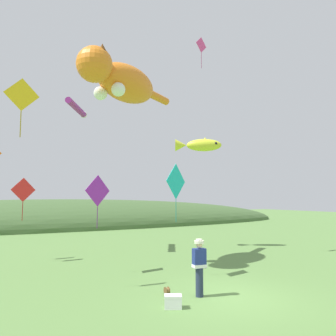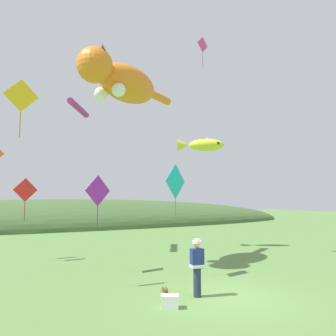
{
  "view_description": "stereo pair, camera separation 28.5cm",
  "coord_description": "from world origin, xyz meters",
  "px_view_note": "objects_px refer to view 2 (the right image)",
  "views": [
    {
      "loc": [
        -6.53,
        -8.38,
        3.07
      ],
      "look_at": [
        0.0,
        4.0,
        4.36
      ],
      "focal_mm": 35.0,
      "sensor_mm": 36.0,
      "label": 1
    },
    {
      "loc": [
        -6.27,
        -8.51,
        3.07
      ],
      "look_at": [
        0.0,
        4.0,
        4.36
      ],
      "focal_mm": 35.0,
      "sensor_mm": 36.0,
      "label": 2
    }
  ],
  "objects_px": {
    "kite_diamond_gold": "(21,96)",
    "kite_diamond_teal": "(175,182)",
    "kite_diamond_pink": "(203,45)",
    "kite_diamond_red": "(25,190)",
    "kite_giant_cat": "(121,81)",
    "kite_spool": "(165,290)",
    "kite_diamond_violet": "(98,191)",
    "festival_attendant": "(197,266)",
    "kite_tube_streamer": "(79,109)",
    "kite_fish_windsock": "(201,145)",
    "picnic_cooler": "(170,301)"
  },
  "relations": [
    {
      "from": "festival_attendant",
      "to": "kite_tube_streamer",
      "type": "xyz_separation_m",
      "value": [
        -1.69,
        10.62,
        7.48
      ]
    },
    {
      "from": "kite_diamond_red",
      "to": "kite_diamond_pink",
      "type": "relative_size",
      "value": 1.17
    },
    {
      "from": "kite_spool",
      "to": "picnic_cooler",
      "type": "relative_size",
      "value": 0.4
    },
    {
      "from": "kite_diamond_violet",
      "to": "kite_giant_cat",
      "type": "bearing_deg",
      "value": 40.51
    },
    {
      "from": "kite_fish_windsock",
      "to": "kite_diamond_pink",
      "type": "height_order",
      "value": "kite_diamond_pink"
    },
    {
      "from": "kite_spool",
      "to": "kite_diamond_pink",
      "type": "relative_size",
      "value": 0.13
    },
    {
      "from": "kite_diamond_teal",
      "to": "kite_diamond_pink",
      "type": "relative_size",
      "value": 1.3
    },
    {
      "from": "kite_tube_streamer",
      "to": "kite_diamond_red",
      "type": "xyz_separation_m",
      "value": [
        -2.89,
        -2.07,
        -4.98
      ]
    },
    {
      "from": "picnic_cooler",
      "to": "kite_tube_streamer",
      "type": "relative_size",
      "value": 0.19
    },
    {
      "from": "kite_diamond_gold",
      "to": "kite_diamond_teal",
      "type": "xyz_separation_m",
      "value": [
        5.73,
        -0.46,
        -2.82
      ]
    },
    {
      "from": "kite_diamond_teal",
      "to": "festival_attendant",
      "type": "bearing_deg",
      "value": -103.03
    },
    {
      "from": "kite_fish_windsock",
      "to": "kite_spool",
      "type": "bearing_deg",
      "value": -129.3
    },
    {
      "from": "picnic_cooler",
      "to": "kite_diamond_teal",
      "type": "distance_m",
      "value": 5.06
    },
    {
      "from": "festival_attendant",
      "to": "kite_fish_windsock",
      "type": "bearing_deg",
      "value": 56.64
    },
    {
      "from": "festival_attendant",
      "to": "kite_diamond_red",
      "type": "distance_m",
      "value": 10.02
    },
    {
      "from": "kite_tube_streamer",
      "to": "kite_diamond_violet",
      "type": "height_order",
      "value": "kite_tube_streamer"
    },
    {
      "from": "picnic_cooler",
      "to": "kite_diamond_pink",
      "type": "distance_m",
      "value": 13.97
    },
    {
      "from": "festival_attendant",
      "to": "kite_spool",
      "type": "bearing_deg",
      "value": 137.94
    },
    {
      "from": "kite_giant_cat",
      "to": "kite_diamond_gold",
      "type": "distance_m",
      "value": 5.62
    },
    {
      "from": "festival_attendant",
      "to": "kite_diamond_red",
      "type": "relative_size",
      "value": 0.86
    },
    {
      "from": "kite_fish_windsock",
      "to": "kite_diamond_violet",
      "type": "distance_m",
      "value": 9.1
    },
    {
      "from": "kite_diamond_red",
      "to": "kite_diamond_gold",
      "type": "distance_m",
      "value": 6.37
    },
    {
      "from": "picnic_cooler",
      "to": "kite_tube_streamer",
      "type": "xyz_separation_m",
      "value": [
        -0.45,
        11.18,
        8.26
      ]
    },
    {
      "from": "kite_spool",
      "to": "kite_diamond_red",
      "type": "relative_size",
      "value": 0.11
    },
    {
      "from": "kite_tube_streamer",
      "to": "kite_diamond_violet",
      "type": "xyz_separation_m",
      "value": [
        -0.32,
        -6.04,
        -5.08
      ]
    },
    {
      "from": "kite_giant_cat",
      "to": "kite_diamond_gold",
      "type": "height_order",
      "value": "kite_giant_cat"
    },
    {
      "from": "kite_diamond_gold",
      "to": "kite_diamond_pink",
      "type": "xyz_separation_m",
      "value": [
        9.12,
        2.7,
        4.97
      ]
    },
    {
      "from": "kite_diamond_teal",
      "to": "kite_diamond_pink",
      "type": "distance_m",
      "value": 9.07
    },
    {
      "from": "festival_attendant",
      "to": "kite_tube_streamer",
      "type": "bearing_deg",
      "value": 99.06
    },
    {
      "from": "kite_spool",
      "to": "picnic_cooler",
      "type": "height_order",
      "value": "picnic_cooler"
    },
    {
      "from": "festival_attendant",
      "to": "kite_diamond_pink",
      "type": "distance_m",
      "value": 12.66
    },
    {
      "from": "kite_diamond_teal",
      "to": "kite_diamond_pink",
      "type": "xyz_separation_m",
      "value": [
        3.4,
        3.16,
        7.8
      ]
    },
    {
      "from": "kite_giant_cat",
      "to": "kite_diamond_violet",
      "type": "height_order",
      "value": "kite_giant_cat"
    },
    {
      "from": "kite_spool",
      "to": "kite_fish_windsock",
      "type": "distance_m",
      "value": 11.9
    },
    {
      "from": "kite_diamond_red",
      "to": "kite_tube_streamer",
      "type": "bearing_deg",
      "value": 35.6
    },
    {
      "from": "picnic_cooler",
      "to": "kite_diamond_teal",
      "type": "relative_size",
      "value": 0.25
    },
    {
      "from": "picnic_cooler",
      "to": "kite_diamond_red",
      "type": "distance_m",
      "value": 10.24
    },
    {
      "from": "kite_spool",
      "to": "kite_diamond_gold",
      "type": "xyz_separation_m",
      "value": [
        -4.35,
        2.31,
        6.43
      ]
    },
    {
      "from": "festival_attendant",
      "to": "kite_diamond_gold",
      "type": "height_order",
      "value": "kite_diamond_gold"
    },
    {
      "from": "kite_spool",
      "to": "kite_diamond_violet",
      "type": "distance_m",
      "value": 5.2
    },
    {
      "from": "kite_diamond_gold",
      "to": "kite_diamond_pink",
      "type": "relative_size",
      "value": 1.14
    },
    {
      "from": "kite_spool",
      "to": "kite_giant_cat",
      "type": "bearing_deg",
      "value": 88.88
    },
    {
      "from": "kite_spool",
      "to": "kite_giant_cat",
      "type": "distance_m",
      "value": 9.92
    },
    {
      "from": "kite_diamond_red",
      "to": "kite_diamond_teal",
      "type": "distance_m",
      "value": 7.93
    },
    {
      "from": "kite_diamond_teal",
      "to": "kite_diamond_pink",
      "type": "bearing_deg",
      "value": 42.97
    },
    {
      "from": "kite_diamond_violet",
      "to": "kite_diamond_pink",
      "type": "bearing_deg",
      "value": 10.71
    },
    {
      "from": "kite_diamond_red",
      "to": "kite_diamond_gold",
      "type": "bearing_deg",
      "value": -95.65
    },
    {
      "from": "festival_attendant",
      "to": "kite_tube_streamer",
      "type": "relative_size",
      "value": 0.59
    },
    {
      "from": "kite_diamond_gold",
      "to": "kite_diamond_violet",
      "type": "xyz_separation_m",
      "value": [
        3.12,
        1.57,
        -3.19
      ]
    },
    {
      "from": "kite_diamond_red",
      "to": "kite_fish_windsock",
      "type": "bearing_deg",
      "value": -0.27
    }
  ]
}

